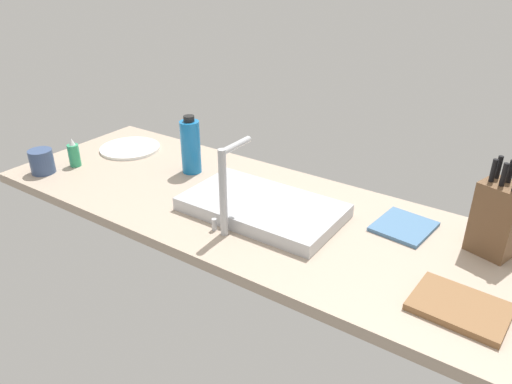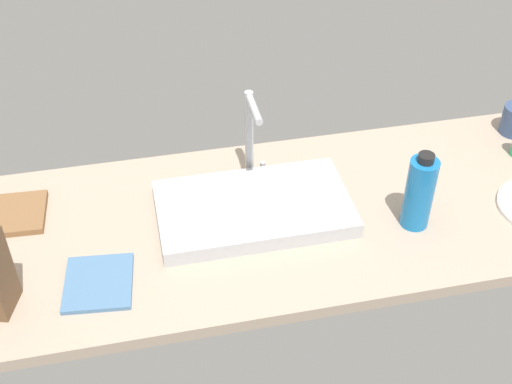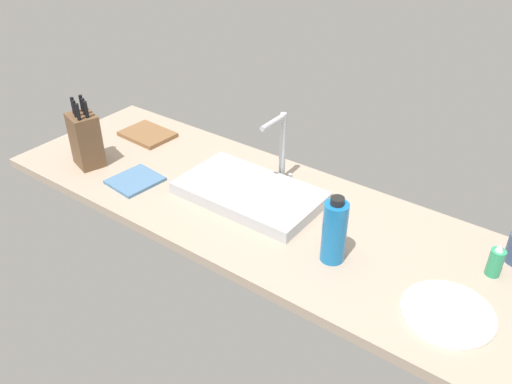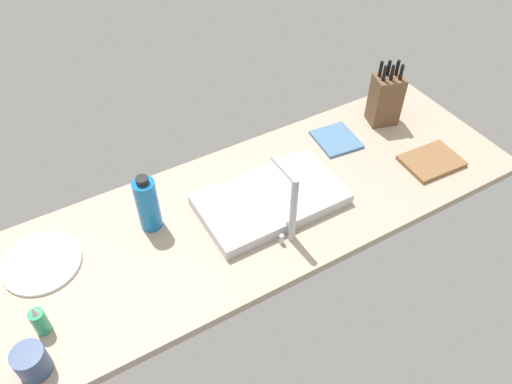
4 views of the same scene
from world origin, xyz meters
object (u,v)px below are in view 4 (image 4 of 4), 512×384
knife_block (385,99)px  water_bottle (147,204)px  soap_bottle (40,321)px  cutting_board (431,161)px  dinner_plate (42,263)px  sink_basin (271,199)px  faucet (289,203)px  dish_towel (336,139)px  coffee_mug (32,362)px

knife_block → water_bottle: size_ratio=1.24×
water_bottle → soap_bottle: bearing=27.7°
cutting_board → dinner_plate: size_ratio=0.87×
sink_basin → faucet: faucet is taller
faucet → knife_block: bearing=-154.0°
sink_basin → faucet: bearing=79.3°
sink_basin → dish_towel: sink_basin is taller
sink_basin → coffee_mug: (88.48, 21.32, 2.44)cm
coffee_mug → dinner_plate: bearing=-105.4°
dish_towel → knife_block: bearing=-177.0°
soap_bottle → water_bottle: water_bottle is taller
water_bottle → dinner_plate: (37.46, -2.15, -10.02)cm
sink_basin → coffee_mug: size_ratio=5.56×
knife_block → dinner_plate: size_ratio=1.10×
coffee_mug → soap_bottle: bearing=-113.3°
sink_basin → dinner_plate: size_ratio=2.03×
coffee_mug → cutting_board: bearing=-176.9°
knife_block → sink_basin: bearing=32.3°
sink_basin → knife_block: size_ratio=1.84×
cutting_board → dinner_plate: bearing=-10.6°
faucet → dish_towel: 58.09cm
dish_towel → cutting_board: bearing=129.0°
soap_bottle → dinner_plate: soap_bottle is taller
sink_basin → knife_block: bearing=-164.6°
sink_basin → cutting_board: size_ratio=2.33×
sink_basin → dish_towel: (-42.14, -17.11, -1.63)cm
faucet → dinner_plate: faucet is taller
sink_basin → faucet: 21.53cm
cutting_board → dish_towel: bearing=-51.0°
knife_block → soap_bottle: size_ratio=2.40×
soap_bottle → water_bottle: 48.25cm
sink_basin → soap_bottle: (83.64, 10.07, 2.75)cm
knife_block → soap_bottle: 153.50cm
faucet → dinner_plate: 83.00cm
dinner_plate → coffee_mug: bearing=74.6°
knife_block → water_bottle: 108.45cm
sink_basin → dinner_plate: sink_basin is taller
knife_block → soap_bottle: (150.71, 28.49, -6.27)cm
water_bottle → coffee_mug: (47.27, 33.51, -5.96)cm
dinner_plate → dish_towel: 120.84cm
dinner_plate → coffee_mug: coffee_mug is taller
knife_block → dinner_plate: 146.17cm
faucet → cutting_board: size_ratio=1.26×
cutting_board → faucet: bearing=2.4°
sink_basin → water_bottle: size_ratio=2.28×
water_bottle → coffee_mug: bearing=35.3°
water_bottle → dish_towel: 84.09cm
cutting_board → coffee_mug: bearing=3.1°
cutting_board → dish_towel: size_ratio=1.25×
faucet → soap_bottle: size_ratio=2.39×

